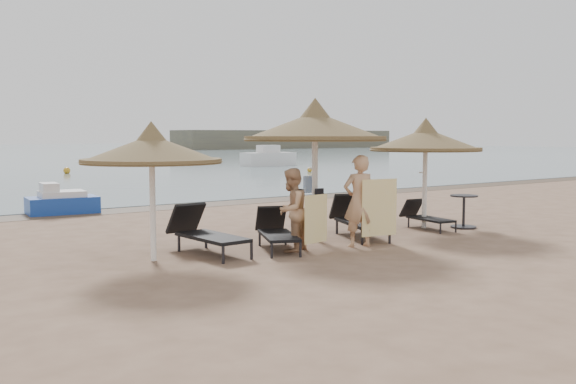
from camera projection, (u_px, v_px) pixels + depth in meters
name	position (u px, v px, depth m)	size (l,w,h in m)	color
ground	(344.00, 252.00, 12.78)	(160.00, 160.00, 0.00)	#8A6A53
wet_sand_strip	(153.00, 208.00, 20.43)	(200.00, 1.60, 0.01)	#4D3D2D
palapa_left	(152.00, 150.00, 11.74)	(2.61, 2.61, 2.59)	white
palapa_center	(315.00, 127.00, 14.05)	(3.17, 3.17, 3.14)	white
palapa_right	(426.00, 140.00, 15.90)	(2.78, 2.78, 2.76)	white
lounger_far_left	(204.00, 232.00, 12.67)	(0.86, 2.16, 0.95)	black
lounger_near_left	(276.00, 231.00, 13.15)	(1.30, 1.95, 0.83)	black
lounger_near_right	(357.00, 218.00, 14.75)	(1.36, 2.21, 0.94)	black
lounger_far_right	(425.00, 216.00, 15.96)	(0.73, 1.64, 0.71)	black
side_table	(464.00, 212.00, 16.07)	(0.68, 0.68, 0.83)	black
person_left	(291.00, 203.00, 12.79)	(0.89, 0.58, 1.94)	tan
person_right	(359.00, 194.00, 13.32)	(1.02, 0.67, 2.23)	tan
towel_left	(316.00, 219.00, 12.73)	(0.68, 0.16, 0.97)	yellow
towel_right	(379.00, 208.00, 13.35)	(0.84, 0.16, 1.19)	yellow
bag_patterned	(310.00, 184.00, 14.31)	(0.30, 0.11, 0.37)	white
bag_dark	(319.00, 195.00, 14.05)	(0.22, 0.09, 0.30)	black
pedal_boat	(61.00, 202.00, 19.03)	(2.07, 1.33, 0.92)	#183D9E
buoy_mid	(67.00, 171.00, 37.95)	(0.41, 0.41, 0.41)	orange
buoy_right	(310.00, 170.00, 39.61)	(0.31, 0.31, 0.31)	orange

